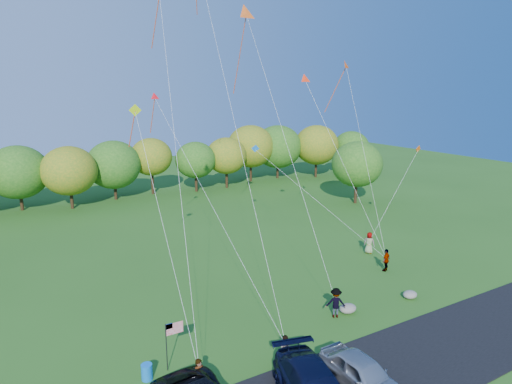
{
  "coord_description": "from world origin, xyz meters",
  "views": [
    {
      "loc": [
        -13.33,
        -17.69,
        13.62
      ],
      "look_at": [
        0.67,
        6.0,
        7.28
      ],
      "focal_mm": 32.0,
      "sensor_mm": 36.0,
      "label": 1
    }
  ],
  "objects_px": {
    "trash_barrel": "(147,372)",
    "flyer_b": "(286,350)",
    "minivan_silver": "(363,374)",
    "flyer_a": "(200,377)",
    "flyer_d": "(386,260)",
    "flyer_c": "(336,303)",
    "flyer_e": "(369,243)"
  },
  "relations": [
    {
      "from": "flyer_b",
      "to": "flyer_d",
      "type": "distance_m",
      "value": 14.52
    },
    {
      "from": "flyer_d",
      "to": "trash_barrel",
      "type": "bearing_deg",
      "value": -9.59
    },
    {
      "from": "flyer_a",
      "to": "flyer_e",
      "type": "xyz_separation_m",
      "value": [
        19.53,
        9.44,
        0.03
      ]
    },
    {
      "from": "flyer_c",
      "to": "trash_barrel",
      "type": "height_order",
      "value": "flyer_c"
    },
    {
      "from": "trash_barrel",
      "to": "flyer_c",
      "type": "bearing_deg",
      "value": 0.7
    },
    {
      "from": "minivan_silver",
      "to": "flyer_b",
      "type": "distance_m",
      "value": 4.0
    },
    {
      "from": "minivan_silver",
      "to": "flyer_a",
      "type": "height_order",
      "value": "flyer_a"
    },
    {
      "from": "flyer_c",
      "to": "trash_barrel",
      "type": "relative_size",
      "value": 2.33
    },
    {
      "from": "flyer_c",
      "to": "flyer_e",
      "type": "xyz_separation_m",
      "value": [
        9.56,
        7.01,
        -0.02
      ]
    },
    {
      "from": "flyer_a",
      "to": "trash_barrel",
      "type": "relative_size",
      "value": 2.22
    },
    {
      "from": "flyer_a",
      "to": "flyer_c",
      "type": "bearing_deg",
      "value": -1.7
    },
    {
      "from": "flyer_a",
      "to": "minivan_silver",
      "type": "bearing_deg",
      "value": -44.17
    },
    {
      "from": "flyer_c",
      "to": "trash_barrel",
      "type": "xyz_separation_m",
      "value": [
        -11.72,
        -0.14,
        -0.53
      ]
    },
    {
      "from": "flyer_d",
      "to": "trash_barrel",
      "type": "height_order",
      "value": "flyer_d"
    },
    {
      "from": "minivan_silver",
      "to": "flyer_e",
      "type": "relative_size",
      "value": 2.56
    },
    {
      "from": "flyer_d",
      "to": "flyer_e",
      "type": "xyz_separation_m",
      "value": [
        1.62,
        3.45,
        0.04
      ]
    },
    {
      "from": "flyer_a",
      "to": "flyer_e",
      "type": "bearing_deg",
      "value": 10.42
    },
    {
      "from": "minivan_silver",
      "to": "flyer_a",
      "type": "xyz_separation_m",
      "value": [
        -6.49,
        3.57,
        0.03
      ]
    },
    {
      "from": "flyer_b",
      "to": "flyer_c",
      "type": "height_order",
      "value": "flyer_c"
    },
    {
      "from": "trash_barrel",
      "to": "flyer_b",
      "type": "bearing_deg",
      "value": -19.55
    },
    {
      "from": "flyer_c",
      "to": "flyer_e",
      "type": "height_order",
      "value": "flyer_c"
    },
    {
      "from": "flyer_b",
      "to": "flyer_d",
      "type": "bearing_deg",
      "value": 37.24
    },
    {
      "from": "minivan_silver",
      "to": "flyer_a",
      "type": "distance_m",
      "value": 7.41
    },
    {
      "from": "flyer_a",
      "to": "flyer_d",
      "type": "distance_m",
      "value": 18.89
    },
    {
      "from": "minivan_silver",
      "to": "trash_barrel",
      "type": "height_order",
      "value": "minivan_silver"
    },
    {
      "from": "flyer_e",
      "to": "trash_barrel",
      "type": "bearing_deg",
      "value": 72.36
    },
    {
      "from": "flyer_e",
      "to": "trash_barrel",
      "type": "height_order",
      "value": "flyer_e"
    },
    {
      "from": "flyer_a",
      "to": "trash_barrel",
      "type": "bearing_deg",
      "value": 111.97
    },
    {
      "from": "flyer_c",
      "to": "flyer_d",
      "type": "height_order",
      "value": "flyer_c"
    },
    {
      "from": "flyer_b",
      "to": "flyer_e",
      "type": "bearing_deg",
      "value": 45.35
    },
    {
      "from": "minivan_silver",
      "to": "flyer_c",
      "type": "xyz_separation_m",
      "value": [
        3.48,
        6.0,
        0.07
      ]
    },
    {
      "from": "flyer_a",
      "to": "flyer_e",
      "type": "relative_size",
      "value": 0.97
    }
  ]
}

